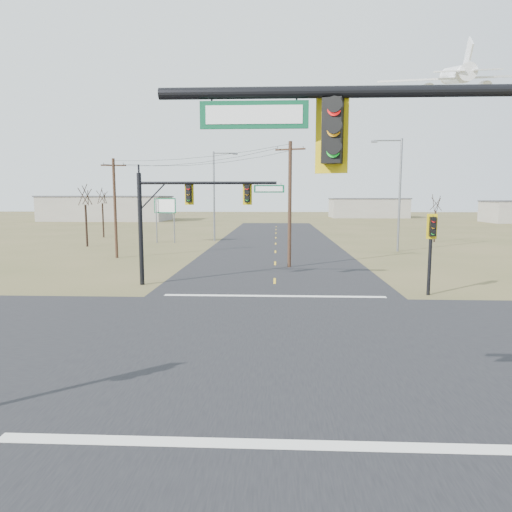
% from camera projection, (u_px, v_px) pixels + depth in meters
% --- Properties ---
extents(ground, '(320.00, 320.00, 0.00)m').
position_uv_depth(ground, '(273.00, 339.00, 17.26)').
color(ground, brown).
rests_on(ground, ground).
extents(road_ew, '(160.00, 14.00, 0.02)m').
position_uv_depth(road_ew, '(273.00, 339.00, 17.26)').
color(road_ew, black).
rests_on(road_ew, ground).
extents(road_ns, '(14.00, 160.00, 0.02)m').
position_uv_depth(road_ns, '(273.00, 339.00, 17.26)').
color(road_ns, black).
rests_on(road_ns, ground).
extents(stop_bar_near, '(12.00, 0.40, 0.01)m').
position_uv_depth(stop_bar_near, '(270.00, 444.00, 9.83)').
color(stop_bar_near, silver).
rests_on(stop_bar_near, road_ns).
extents(stop_bar_far, '(12.00, 0.40, 0.01)m').
position_uv_depth(stop_bar_far, '(274.00, 296.00, 24.69)').
color(stop_bar_far, silver).
rests_on(stop_bar_far, road_ns).
extents(mast_arm_far, '(8.84, 0.43, 6.79)m').
position_uv_depth(mast_arm_far, '(190.00, 204.00, 27.32)').
color(mast_arm_far, black).
rests_on(mast_arm_far, ground).
extents(pedestal_signal_ne, '(0.57, 0.50, 4.48)m').
position_uv_depth(pedestal_signal_ne, '(432.00, 236.00, 24.55)').
color(pedestal_signal_ne, black).
rests_on(pedestal_signal_ne, ground).
extents(utility_pole_near, '(2.25, 0.83, 9.50)m').
position_uv_depth(utility_pole_near, '(290.00, 203.00, 34.49)').
color(utility_pole_near, '#42281C').
rests_on(utility_pole_near, ground).
extents(utility_pole_far, '(2.11, 0.55, 8.72)m').
position_uv_depth(utility_pole_far, '(115.00, 206.00, 40.11)').
color(utility_pole_far, '#42281C').
rests_on(utility_pole_far, ground).
extents(highway_sign, '(2.74, 0.82, 5.28)m').
position_uv_depth(highway_sign, '(165.00, 211.00, 53.63)').
color(highway_sign, slate).
rests_on(highway_sign, ground).
extents(streetlight_a, '(3.09, 0.40, 11.06)m').
position_uv_depth(streetlight_a, '(397.00, 189.00, 44.86)').
color(streetlight_a, slate).
rests_on(streetlight_a, ground).
extents(streetlight_c, '(3.04, 0.40, 10.88)m').
position_uv_depth(streetlight_c, '(216.00, 191.00, 55.64)').
color(streetlight_c, slate).
rests_on(streetlight_c, ground).
extents(bare_tree_a, '(3.78, 3.78, 7.19)m').
position_uv_depth(bare_tree_a, '(85.00, 194.00, 49.47)').
color(bare_tree_a, black).
rests_on(bare_tree_a, ground).
extents(bare_tree_b, '(3.10, 3.10, 7.02)m').
position_uv_depth(bare_tree_b, '(102.00, 196.00, 61.06)').
color(bare_tree_b, black).
rests_on(bare_tree_b, ground).
extents(bare_tree_c, '(2.78, 2.78, 6.06)m').
position_uv_depth(bare_tree_c, '(436.00, 203.00, 54.53)').
color(bare_tree_c, black).
rests_on(bare_tree_c, ground).
extents(warehouse_left, '(28.00, 14.00, 5.50)m').
position_uv_depth(warehouse_left, '(108.00, 209.00, 107.91)').
color(warehouse_left, '#9C978A').
rests_on(warehouse_left, ground).
extents(warehouse_mid, '(20.00, 12.00, 5.00)m').
position_uv_depth(warehouse_mid, '(368.00, 208.00, 124.82)').
color(warehouse_mid, '#9C978A').
rests_on(warehouse_mid, ground).
extents(jet_airliner, '(19.45, 20.42, 11.39)m').
position_uv_depth(jet_airliner, '(457.00, 75.00, 80.92)').
color(jet_airliner, white).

